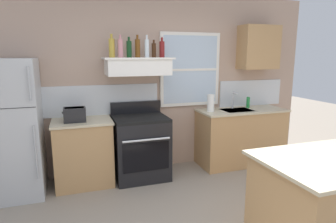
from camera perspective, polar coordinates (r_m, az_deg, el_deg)
The scene contains 19 objects.
back_wall at distance 4.49m, azimuth -3.19°, elevation 5.65°, with size 5.40×0.11×2.70m.
refrigerator at distance 4.10m, azimuth -28.58°, elevation -3.09°, with size 0.70×0.72×1.74m.
counter_left_of_stove at distance 4.20m, azimuth -16.33°, elevation -7.72°, with size 0.79×0.63×0.91m.
toaster at distance 4.00m, azimuth -17.95°, elevation -0.54°, with size 0.30×0.20×0.19m.
stove_range at distance 4.26m, azimuth -5.43°, elevation -6.93°, with size 0.76×0.69×1.09m.
range_hood_shelf at distance 4.14m, azimuth -6.04°, elevation 8.90°, with size 0.96×0.52×0.24m.
bottle_champagne_gold_foil at distance 4.08m, azimuth -11.04°, elevation 12.28°, with size 0.08×0.08×0.31m.
bottle_rose_pink at distance 4.04m, azimuth -9.36°, elevation 12.28°, with size 0.07×0.07×0.30m.
bottle_dark_green_wine at distance 4.08m, azimuth -7.70°, elevation 12.16°, with size 0.07×0.07×0.28m.
bottle_amber_wine at distance 4.15m, azimuth -6.03°, elevation 12.38°, with size 0.07×0.07×0.31m.
bottle_clear_tall at distance 4.13m, azimuth -4.20°, elevation 12.40°, with size 0.06×0.06×0.31m.
bottle_brown_stout at distance 4.16m, azimuth -2.81°, elevation 12.04°, with size 0.06×0.06×0.24m.
bottle_red_label_wine at distance 4.22m, azimuth -1.20°, elevation 12.24°, with size 0.07×0.07×0.28m.
counter_right_with_sink at distance 4.94m, azimuth 14.11°, elevation -4.76°, with size 1.43×0.63×0.91m.
sink_faucet at distance 4.84m, azimuth 12.85°, elevation 2.58°, with size 0.03×0.17×0.28m.
paper_towel_roll at distance 4.53m, azimuth 8.45°, elevation 1.67°, with size 0.11×0.11×0.27m, color white.
dish_soap_bottle at distance 5.00m, azimuth 15.53°, elevation 1.74°, with size 0.06×0.06×0.18m, color #268C3F.
kitchen_island at distance 3.09m, azimuth 30.14°, elevation -15.82°, with size 1.40×0.90×0.91m.
upper_cabinet_right at distance 5.07m, azimuth 17.45°, elevation 11.98°, with size 0.64×0.32×0.70m.
Camera 1 is at (-1.15, -2.08, 1.78)m, focal length 30.85 mm.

